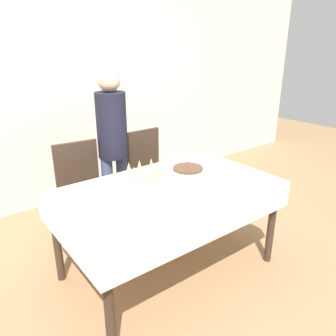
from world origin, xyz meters
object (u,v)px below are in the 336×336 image
Objects in this scene: dining_chair_far_right at (149,173)px; person_standing at (112,138)px; dining_chair_far_left at (83,191)px; plate_stack_dessert at (174,180)px; plate_stack_main at (192,191)px; champagne_tray at (147,175)px; birthday_cake at (188,173)px.

person_standing is (-0.37, 0.05, 0.42)m from dining_chair_far_right.
dining_chair_far_left is 4.73× the size of plate_stack_dessert.
plate_stack_main is at bearing -106.59° from dining_chair_far_right.
champagne_tray is at bearing 118.53° from plate_stack_main.
dining_chair_far_right is at bearing 79.08° from birthday_cake.
plate_stack_dessert is at bearing -60.09° from dining_chair_far_left.
birthday_cake is 1.19× the size of plate_stack_dessert.
birthday_cake is 0.96× the size of plate_stack_main.
dining_chair_far_left is 0.61× the size of person_standing.
dining_chair_far_right is 3.96× the size of birthday_cake.
plate_stack_main is at bearing -123.84° from birthday_cake.
birthday_cake is at bearing -100.92° from dining_chair_far_right.
birthday_cake is (-0.15, -0.79, 0.28)m from dining_chair_far_right.
dining_chair_far_left is at bearing 110.05° from champagne_tray.
plate_stack_dessert is at bearing -84.08° from person_standing.
plate_stack_main is at bearing -67.15° from dining_chair_far_left.
dining_chair_far_left is 1.00× the size of dining_chair_far_right.
dining_chair_far_right reaches higher than plate_stack_main.
dining_chair_far_right reaches higher than birthday_cake.
plate_stack_dessert is at bearing -23.26° from champagne_tray.
plate_stack_main is at bearing -86.46° from person_standing.
dining_chair_far_left is 0.93m from plate_stack_dessert.
plate_stack_dessert is 0.85m from person_standing.
birthday_cake is at bearing -53.91° from dining_chair_far_left.
plate_stack_dessert is (0.19, -0.08, -0.06)m from champagne_tray.
plate_stack_dessert is (-0.28, -0.78, 0.25)m from dining_chair_far_right.
plate_stack_main is 0.24m from plate_stack_dessert.
champagne_tray is 0.23× the size of person_standing.
dining_chair_far_right is 1.09m from plate_stack_main.
dining_chair_far_left is at bearing 112.85° from plate_stack_main.
champagne_tray is (0.25, -0.69, 0.31)m from dining_chair_far_left.
dining_chair_far_left is 0.56m from person_standing.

